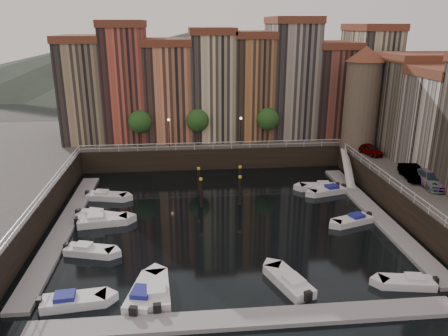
{
  "coord_description": "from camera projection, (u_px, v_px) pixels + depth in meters",
  "views": [
    {
      "loc": [
        -4.1,
        -42.01,
        19.6
      ],
      "look_at": [
        0.36,
        4.0,
        4.2
      ],
      "focal_mm": 35.0,
      "sensor_mm": 36.0,
      "label": 1
    }
  ],
  "objects": [
    {
      "name": "boat_left_0",
      "position": [
        72.0,
        301.0,
        31.75
      ],
      "size": [
        4.93,
        2.24,
        1.11
      ],
      "rotation": [
        0.0,
        0.0,
        0.11
      ],
      "color": "silver",
      "rests_on": "ground"
    },
    {
      "name": "mooring_pilings",
      "position": [
        220.0,
        187.0,
        50.35
      ],
      "size": [
        5.31,
        4.16,
        3.78
      ],
      "color": "black",
      "rests_on": "ground"
    },
    {
      "name": "boat_near_1",
      "position": [
        156.0,
        291.0,
        32.85
      ],
      "size": [
        2.29,
        5.34,
        1.21
      ],
      "rotation": [
        0.0,
        0.0,
        1.65
      ],
      "color": "silver",
      "rests_on": "ground"
    },
    {
      "name": "street_lamps",
      "position": [
        205.0,
        127.0,
        60.53
      ],
      "size": [
        10.36,
        0.36,
        4.18
      ],
      "color": "black",
      "rests_on": "quay_far"
    },
    {
      "name": "ground",
      "position": [
        224.0,
        217.0,
        46.24
      ],
      "size": [
        200.0,
        200.0,
        0.0
      ],
      "primitive_type": "plane",
      "color": "black",
      "rests_on": "ground"
    },
    {
      "name": "car_a",
      "position": [
        370.0,
        150.0,
        57.43
      ],
      "size": [
        2.5,
        4.28,
        1.37
      ],
      "primitive_type": "imported",
      "rotation": [
        0.0,
        0.0,
        0.23
      ],
      "color": "gray",
      "rests_on": "quay_right"
    },
    {
      "name": "promenade_trees",
      "position": [
        202.0,
        120.0,
        61.23
      ],
      "size": [
        21.2,
        3.2,
        5.2
      ],
      "color": "black",
      "rests_on": "quay_far"
    },
    {
      "name": "boat_near_0",
      "position": [
        144.0,
        294.0,
        32.56
      ],
      "size": [
        2.93,
        5.38,
        1.2
      ],
      "rotation": [
        0.0,
        0.0,
        1.35
      ],
      "color": "silver",
      "rests_on": "ground"
    },
    {
      "name": "car_b",
      "position": [
        412.0,
        173.0,
        48.48
      ],
      "size": [
        2.2,
        4.8,
        1.52
      ],
      "primitive_type": "imported",
      "rotation": [
        0.0,
        0.0,
        -0.13
      ],
      "color": "gray",
      "rests_on": "quay_right"
    },
    {
      "name": "boat_near_2",
      "position": [
        290.0,
        282.0,
        34.04
      ],
      "size": [
        3.41,
        5.25,
        1.18
      ],
      "rotation": [
        0.0,
        0.0,
        1.92
      ],
      "color": "silver",
      "rests_on": "ground"
    },
    {
      "name": "far_terrace",
      "position": [
        231.0,
        84.0,
        65.28
      ],
      "size": [
        48.7,
        10.3,
        17.5
      ],
      "color": "#978160",
      "rests_on": "quay_far"
    },
    {
      "name": "boat_left_2",
      "position": [
        101.0,
        221.0,
        44.58
      ],
      "size": [
        5.34,
        2.54,
        1.2
      ],
      "rotation": [
        0.0,
        0.0,
        0.13
      ],
      "color": "silver",
      "rests_on": "ground"
    },
    {
      "name": "boat_left_3",
      "position": [
        99.0,
        217.0,
        45.45
      ],
      "size": [
        5.27,
        3.46,
        1.19
      ],
      "rotation": [
        0.0,
        0.0,
        -0.36
      ],
      "color": "silver",
      "rests_on": "ground"
    },
    {
      "name": "dock_right",
      "position": [
        376.0,
        214.0,
        46.72
      ],
      "size": [
        2.0,
        28.0,
        0.35
      ],
      "primitive_type": "cube",
      "color": "gray",
      "rests_on": "ground"
    },
    {
      "name": "boat_left_4",
      "position": [
        106.0,
        196.0,
        50.96
      ],
      "size": [
        4.94,
        2.65,
        1.11
      ],
      "rotation": [
        0.0,
        0.0,
        -0.21
      ],
      "color": "silver",
      "rests_on": "ground"
    },
    {
      "name": "gangway",
      "position": [
        348.0,
        166.0,
        56.64
      ],
      "size": [
        2.78,
        8.32,
        3.73
      ],
      "color": "white",
      "rests_on": "ground"
    },
    {
      "name": "boat_right_2",
      "position": [
        353.0,
        220.0,
        44.8
      ],
      "size": [
        4.56,
        2.9,
        1.03
      ],
      "rotation": [
        0.0,
        0.0,
        3.47
      ],
      "color": "silver",
      "rests_on": "ground"
    },
    {
      "name": "corner_tower",
      "position": [
        362.0,
        97.0,
        58.54
      ],
      "size": [
        5.2,
        5.2,
        13.8
      ],
      "color": "#6B5B4C",
      "rests_on": "quay_right"
    },
    {
      "name": "dock_left",
      "position": [
        65.0,
        227.0,
        43.76
      ],
      "size": [
        2.0,
        28.0,
        0.35
      ],
      "primitive_type": "cube",
      "color": "gray",
      "rests_on": "ground"
    },
    {
      "name": "boat_right_0",
      "position": [
        408.0,
        282.0,
        34.09
      ],
      "size": [
        4.53,
        2.26,
        1.02
      ],
      "rotation": [
        0.0,
        0.0,
        2.98
      ],
      "color": "silver",
      "rests_on": "ground"
    },
    {
      "name": "quay_far",
      "position": [
        209.0,
        141.0,
        70.32
      ],
      "size": [
        80.0,
        20.0,
        3.0
      ],
      "primitive_type": "cube",
      "color": "black",
      "rests_on": "ground"
    },
    {
      "name": "boat_right_4",
      "position": [
        319.0,
        187.0,
        53.83
      ],
      "size": [
        4.84,
        2.17,
        1.09
      ],
      "rotation": [
        0.0,
        0.0,
        3.04
      ],
      "color": "silver",
      "rests_on": "ground"
    },
    {
      "name": "car_c",
      "position": [
        431.0,
        179.0,
        46.36
      ],
      "size": [
        2.57,
        5.6,
        1.59
      ],
      "primitive_type": "imported",
      "rotation": [
        0.0,
        0.0,
        -0.06
      ],
      "color": "gray",
      "rests_on": "quay_right"
    },
    {
      "name": "railings",
      "position": [
        220.0,
        169.0,
        49.66
      ],
      "size": [
        36.08,
        34.04,
        0.52
      ],
      "color": "white",
      "rests_on": "ground"
    },
    {
      "name": "boat_left_1",
      "position": [
        89.0,
        251.0,
        38.82
      ],
      "size": [
        4.69,
        2.72,
        1.05
      ],
      "rotation": [
        0.0,
        0.0,
        -0.26
      ],
      "color": "silver",
      "rests_on": "ground"
    },
    {
      "name": "dock_near",
      "position": [
        248.0,
        319.0,
        30.14
      ],
      "size": [
        30.0,
        2.0,
        0.35
      ],
      "primitive_type": "cube",
      "color": "gray",
      "rests_on": "ground"
    },
    {
      "name": "mountains",
      "position": [
        198.0,
        59.0,
        147.77
      ],
      "size": [
        145.0,
        100.0,
        18.0
      ],
      "color": "#2D382D",
      "rests_on": "ground"
    },
    {
      "name": "boat_right_3",
      "position": [
        328.0,
        191.0,
        52.67
      ],
      "size": [
        4.79,
        2.77,
        1.07
      ],
      "rotation": [
        0.0,
        0.0,
        3.4
      ],
      "color": "silver",
      "rests_on": "ground"
    }
  ]
}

